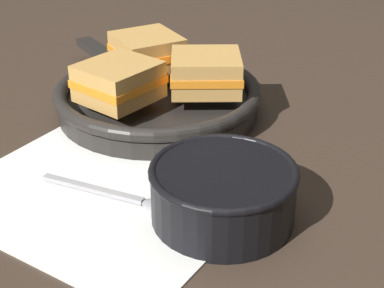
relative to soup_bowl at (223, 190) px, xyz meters
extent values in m
plane|color=#382B21|center=(-0.07, 0.06, -0.03)|extent=(4.00, 4.00, 0.00)
cube|color=white|center=(-0.13, 0.00, -0.03)|extent=(0.34, 0.30, 0.00)
cylinder|color=black|center=(0.00, 0.00, -0.01)|extent=(0.14, 0.14, 0.06)
cylinder|color=orange|center=(0.00, 0.00, 0.01)|extent=(0.12, 0.12, 0.01)
torus|color=black|center=(0.00, 0.00, 0.02)|extent=(0.14, 0.14, 0.01)
cube|color=#9E9EA3|center=(-0.14, -0.01, -0.03)|extent=(0.12, 0.01, 0.01)
ellipsoid|color=#9E9EA3|center=(-0.05, -0.01, -0.03)|extent=(0.06, 0.03, 0.01)
cylinder|color=black|center=(-0.16, 0.20, -0.02)|extent=(0.26, 0.26, 0.02)
torus|color=black|center=(-0.16, 0.20, 0.00)|extent=(0.27, 0.27, 0.02)
cube|color=black|center=(-0.31, 0.31, 0.00)|extent=(0.11, 0.09, 0.01)
cube|color=#C18E47|center=(-0.09, 0.20, 0.02)|extent=(0.11, 0.11, 0.02)
cube|color=orange|center=(-0.09, 0.20, 0.03)|extent=(0.11, 0.11, 0.01)
cube|color=#C18E47|center=(-0.09, 0.20, 0.05)|extent=(0.11, 0.11, 0.02)
cube|color=#C18E47|center=(-0.20, 0.25, 0.02)|extent=(0.12, 0.12, 0.02)
cube|color=orange|center=(-0.20, 0.25, 0.03)|extent=(0.12, 0.12, 0.01)
cube|color=#C18E47|center=(-0.20, 0.25, 0.05)|extent=(0.12, 0.12, 0.02)
cube|color=#C18E47|center=(-0.18, 0.14, 0.02)|extent=(0.10, 0.11, 0.02)
cube|color=orange|center=(-0.18, 0.14, 0.03)|extent=(0.11, 0.11, 0.01)
cube|color=#C18E47|center=(-0.18, 0.14, 0.05)|extent=(0.10, 0.11, 0.02)
camera|label=1|loc=(0.15, -0.45, 0.31)|focal=55.00mm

